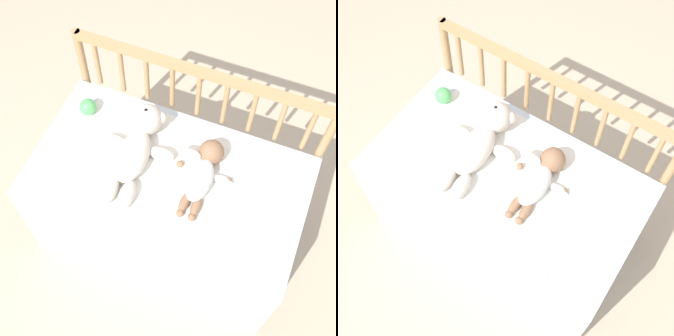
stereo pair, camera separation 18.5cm
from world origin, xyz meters
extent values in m
plane|color=#C6B293|center=(0.00, 0.00, 0.00)|extent=(12.00, 12.00, 0.00)
cube|color=silver|center=(0.00, 0.00, 0.27)|extent=(1.13, 0.63, 0.55)
cylinder|color=tan|center=(-0.55, 0.34, 0.42)|extent=(0.04, 0.04, 0.84)
cylinder|color=tan|center=(0.55, 0.34, 0.42)|extent=(0.04, 0.04, 0.84)
cube|color=tan|center=(0.00, 0.34, 0.82)|extent=(1.09, 0.03, 0.04)
cylinder|color=tan|center=(-0.47, 0.34, 0.67)|extent=(0.02, 0.02, 0.25)
cylinder|color=tan|center=(-0.35, 0.34, 0.67)|extent=(0.02, 0.02, 0.25)
cylinder|color=tan|center=(-0.24, 0.34, 0.67)|extent=(0.02, 0.02, 0.25)
cylinder|color=tan|center=(-0.12, 0.34, 0.67)|extent=(0.02, 0.02, 0.25)
cylinder|color=tan|center=(0.00, 0.34, 0.67)|extent=(0.02, 0.02, 0.25)
cylinder|color=tan|center=(0.12, 0.34, 0.67)|extent=(0.02, 0.02, 0.25)
cylinder|color=tan|center=(0.24, 0.34, 0.67)|extent=(0.02, 0.02, 0.25)
cylinder|color=tan|center=(0.35, 0.34, 0.67)|extent=(0.02, 0.02, 0.25)
cylinder|color=tan|center=(0.47, 0.34, 0.67)|extent=(0.02, 0.02, 0.25)
cube|color=white|center=(-0.04, 0.01, 0.55)|extent=(0.79, 0.55, 0.01)
ellipsoid|color=silver|center=(-0.16, 0.01, 0.60)|extent=(0.15, 0.26, 0.10)
sphere|color=silver|center=(-0.17, 0.18, 0.62)|extent=(0.13, 0.13, 0.13)
sphere|color=tan|center=(-0.17, 0.18, 0.65)|extent=(0.06, 0.06, 0.06)
sphere|color=black|center=(-0.17, 0.18, 0.68)|extent=(0.02, 0.02, 0.02)
sphere|color=silver|center=(-0.23, 0.20, 0.62)|extent=(0.05, 0.05, 0.05)
sphere|color=silver|center=(-0.12, 0.21, 0.62)|extent=(0.05, 0.05, 0.05)
ellipsoid|color=silver|center=(-0.27, 0.05, 0.58)|extent=(0.12, 0.07, 0.06)
ellipsoid|color=silver|center=(-0.06, 0.07, 0.58)|extent=(0.12, 0.07, 0.06)
ellipsoid|color=silver|center=(-0.18, -0.16, 0.58)|extent=(0.07, 0.13, 0.06)
ellipsoid|color=silver|center=(-0.11, -0.16, 0.58)|extent=(0.07, 0.13, 0.06)
ellipsoid|color=white|center=(0.13, 0.01, 0.59)|extent=(0.10, 0.20, 0.09)
sphere|color=#936B4C|center=(0.13, 0.14, 0.60)|extent=(0.10, 0.10, 0.10)
ellipsoid|color=white|center=(0.06, 0.09, 0.62)|extent=(0.09, 0.04, 0.03)
ellipsoid|color=white|center=(0.21, 0.05, 0.57)|extent=(0.09, 0.04, 0.03)
sphere|color=#936B4C|center=(0.03, 0.06, 0.57)|extent=(0.03, 0.03, 0.03)
sphere|color=#936B4C|center=(0.24, 0.06, 0.57)|extent=(0.03, 0.03, 0.03)
ellipsoid|color=#936B4C|center=(0.11, -0.10, 0.57)|extent=(0.04, 0.09, 0.04)
ellipsoid|color=#936B4C|center=(0.16, -0.10, 0.57)|extent=(0.04, 0.09, 0.04)
sphere|color=#936B4C|center=(0.11, -0.14, 0.57)|extent=(0.03, 0.03, 0.03)
sphere|color=#936B4C|center=(0.16, -0.14, 0.57)|extent=(0.03, 0.03, 0.03)
sphere|color=#59BF66|center=(-0.44, 0.17, 0.59)|extent=(0.07, 0.07, 0.07)
camera|label=1|loc=(0.35, -0.85, 2.21)|focal=50.00mm
camera|label=2|loc=(0.51, -0.77, 2.21)|focal=50.00mm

